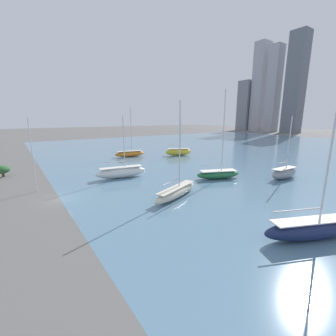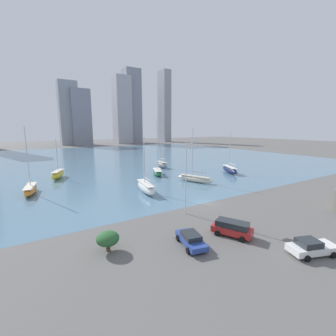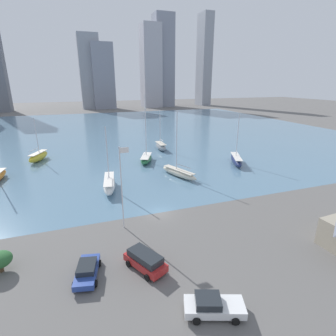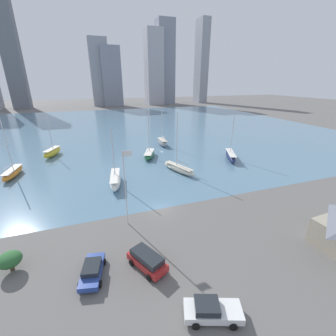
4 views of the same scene
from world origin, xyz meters
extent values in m
plane|color=#605E5B|center=(0.00, 0.00, 0.00)|extent=(500.00, 500.00, 0.00)
cube|color=slate|center=(0.00, 70.00, 0.00)|extent=(180.00, 140.00, 0.00)
cylinder|color=silver|center=(-5.84, -2.29, 5.67)|extent=(0.14, 0.14, 11.34)
cube|color=white|center=(-5.22, -2.29, 10.84)|extent=(1.10, 0.03, 0.70)
cylinder|color=#4C3823|center=(-19.58, -6.76, 0.33)|extent=(0.45, 0.45, 0.67)
cube|color=#8E939E|center=(3.44, 172.81, 25.29)|extent=(14.23, 13.76, 50.58)
cube|color=gray|center=(12.01, 167.03, 22.40)|extent=(15.00, 8.54, 44.81)
cube|color=#A8A8B2|center=(47.90, 169.19, 29.45)|extent=(13.66, 14.82, 58.90)
cube|color=gray|center=(58.61, 171.27, 33.30)|extent=(14.29, 13.11, 66.60)
cube|color=#8E939E|center=(93.49, 171.31, 34.83)|extent=(7.88, 14.02, 69.66)
ellipsoid|color=#19234C|center=(25.10, 17.48, 0.98)|extent=(5.80, 9.74, 1.96)
cube|color=silver|center=(25.10, 17.48, 1.91)|extent=(4.76, 7.99, 0.10)
cube|color=#2D2D33|center=(25.10, 17.48, 0.45)|extent=(0.86, 1.67, 0.88)
cylinder|color=silver|center=(25.40, 18.15, 6.87)|extent=(0.18, 0.18, 9.82)
cylinder|color=silver|center=(24.38, 15.86, 3.06)|extent=(2.17, 4.63, 0.14)
ellipsoid|color=#236B3D|center=(5.07, 26.49, 0.79)|extent=(5.49, 8.66, 1.58)
cube|color=silver|center=(5.07, 26.49, 1.53)|extent=(4.50, 7.10, 0.10)
cube|color=#2D2D33|center=(5.07, 26.49, 0.36)|extent=(0.73, 1.45, 0.71)
cylinder|color=silver|center=(5.31, 27.07, 8.83)|extent=(0.18, 0.18, 14.50)
cylinder|color=silver|center=(4.53, 25.20, 2.68)|extent=(1.69, 3.80, 0.14)
ellipsoid|color=gray|center=(12.18, 36.59, 1.03)|extent=(2.31, 7.21, 2.05)
cube|color=beige|center=(12.18, 36.59, 2.01)|extent=(1.89, 5.91, 0.10)
cube|color=#2D2D33|center=(12.18, 36.59, 0.47)|extent=(0.19, 1.29, 0.92)
cylinder|color=silver|center=(12.19, 37.13, 6.79)|extent=(0.18, 0.18, 9.45)
cylinder|color=silver|center=(12.16, 35.70, 3.16)|extent=(0.21, 2.86, 0.14)
ellipsoid|color=yellow|center=(-20.18, 36.44, 1.07)|extent=(5.00, 8.12, 2.13)
cube|color=beige|center=(-20.18, 36.44, 2.08)|extent=(4.10, 6.66, 0.10)
cube|color=#2D2D33|center=(-20.18, 36.44, 0.48)|extent=(0.72, 1.38, 0.96)
cylinder|color=silver|center=(-19.94, 36.99, 6.42)|extent=(0.18, 0.18, 8.59)
cylinder|color=silver|center=(-20.74, 35.14, 3.23)|extent=(1.73, 3.75, 0.14)
ellipsoid|color=white|center=(-5.88, 11.82, 1.05)|extent=(3.56, 9.84, 2.10)
cube|color=silver|center=(-5.88, 11.82, 2.05)|extent=(2.92, 8.07, 0.10)
cube|color=#2D2D33|center=(-5.88, 11.82, 0.48)|extent=(0.42, 1.74, 0.94)
cylinder|color=silver|center=(-5.77, 12.53, 6.83)|extent=(0.18, 0.18, 9.45)
cylinder|color=silver|center=(-6.06, 10.66, 3.20)|extent=(0.71, 3.76, 0.14)
ellipsoid|color=beige|center=(8.76, 13.90, 0.77)|extent=(5.25, 10.06, 1.54)
cube|color=beige|center=(8.76, 13.90, 1.49)|extent=(4.30, 8.25, 0.10)
cube|color=#2D2D33|center=(8.76, 13.90, 0.35)|extent=(0.80, 1.76, 0.69)
cylinder|color=silver|center=(8.49, 14.61, 7.52)|extent=(0.18, 0.18, 11.95)
cylinder|color=silver|center=(9.23, 12.66, 2.64)|extent=(1.62, 3.94, 0.14)
cube|color=#B22323|center=(-5.21, -11.37, 0.75)|extent=(4.05, 5.30, 0.80)
cube|color=#23282D|center=(-5.21, -11.37, 1.53)|extent=(3.39, 4.31, 0.75)
cylinder|color=black|center=(-6.83, -10.49, 0.35)|extent=(0.57, 0.76, 0.70)
cylinder|color=black|center=(-4.94, -9.54, 0.35)|extent=(0.57, 0.76, 0.70)
cylinder|color=black|center=(-5.47, -13.20, 0.35)|extent=(0.57, 0.76, 0.70)
cylinder|color=black|center=(-3.58, -12.25, 0.35)|extent=(0.57, 0.76, 0.70)
cube|color=#284293|center=(-11.09, -10.59, 0.65)|extent=(3.01, 5.18, 0.60)
cube|color=#23282D|center=(-11.09, -10.59, 1.22)|extent=(2.25, 2.76, 0.55)
cylinder|color=black|center=(-11.76, -8.90, 0.35)|extent=(0.42, 0.74, 0.69)
cylinder|color=black|center=(-9.77, -9.35, 0.35)|extent=(0.42, 0.74, 0.69)
cylinder|color=black|center=(-12.42, -11.84, 0.35)|extent=(0.42, 0.74, 0.69)
cylinder|color=black|center=(-10.43, -12.29, 0.35)|extent=(0.42, 0.74, 0.69)
cube|color=white|center=(-1.13, -18.90, 0.69)|extent=(5.54, 3.72, 0.72)
cube|color=#23282D|center=(-1.66, -18.71, 1.38)|extent=(2.66, 2.47, 0.65)
cylinder|color=black|center=(-2.99, -19.36, 0.33)|extent=(0.73, 0.50, 0.67)
cylinder|color=black|center=(-2.26, -17.36, 0.33)|extent=(0.73, 0.50, 0.67)
cylinder|color=black|center=(0.00, -20.45, 0.33)|extent=(0.73, 0.50, 0.67)
cylinder|color=black|center=(0.73, -18.45, 0.33)|extent=(0.73, 0.50, 0.67)
camera|label=1|loc=(33.21, -4.61, 11.24)|focal=24.00mm
camera|label=2|loc=(-25.93, -29.65, 13.31)|focal=24.00mm
camera|label=3|loc=(-10.71, -34.04, 18.98)|focal=28.00mm
camera|label=4|loc=(-9.49, -30.71, 19.82)|focal=24.00mm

